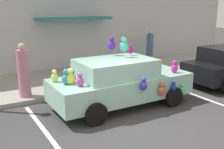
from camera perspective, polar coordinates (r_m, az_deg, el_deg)
The scene contains 9 objects.
ground_plane at distance 7.34m, azimuth 3.16°, elevation -10.97°, with size 60.00×60.00×0.00m, color #38383A.
sidewalk at distance 11.55m, azimuth -10.71°, elevation -1.25°, with size 24.00×4.00×0.15m, color gray.
storefront_building at distance 13.18m, azimuth -14.62°, elevation 14.19°, with size 24.00×1.25×6.40m.
parking_stripe_front at distance 10.26m, azimuth 16.86°, elevation -4.06°, with size 0.12×3.60×0.01m, color silver.
parking_stripe_rear at distance 7.43m, azimuth -14.36°, elevation -11.10°, with size 0.12×3.60×0.01m, color silver.
plush_covered_car at distance 8.51m, azimuth 1.74°, elevation -1.52°, with size 4.49×2.10×2.19m.
teddy_bear_on_sidewalk at distance 11.66m, azimuth 2.96°, elevation 1.24°, with size 0.39×0.32×0.74m.
pedestrian_near_shopfront at distance 15.08m, azimuth 7.99°, elevation 5.82°, with size 0.38×0.38×1.69m.
pedestrian_walking_past at distance 9.41m, azimuth -18.17°, elevation 0.41°, with size 0.39×0.39×1.81m.
Camera 1 is at (-3.71, -5.50, 3.15)m, focal length 43.20 mm.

